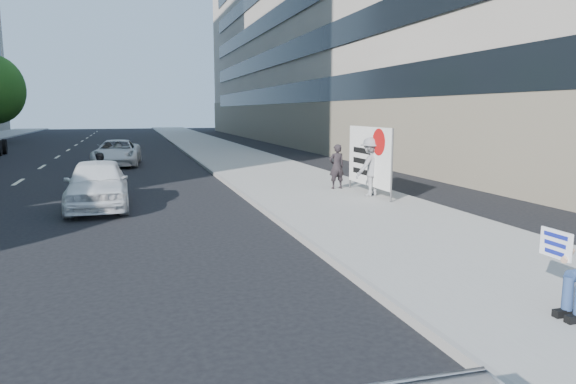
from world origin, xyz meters
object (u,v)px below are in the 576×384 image
object	(u,v)px
jogger	(371,167)
white_sedan_far	(117,153)
pedestrian_woman	(337,167)
motorcycle	(102,175)
protest_banner	(369,156)
white_sedan_near	(97,183)

from	to	relation	value
jogger	white_sedan_far	bearing A→B (deg)	-80.27
pedestrian_woman	motorcycle	bearing A→B (deg)	-18.52
jogger	white_sedan_far	distance (m)	15.84
protest_banner	motorcycle	world-z (taller)	protest_banner
protest_banner	white_sedan_near	size ratio (longest dim) A/B	0.72
protest_banner	white_sedan_far	world-z (taller)	protest_banner
jogger	white_sedan_near	bearing A→B (deg)	-29.05
pedestrian_woman	protest_banner	xyz separation A→B (m)	(0.50, -1.52, 0.47)
protest_banner	jogger	bearing A→B (deg)	-97.74
white_sedan_near	white_sedan_far	size ratio (longest dim) A/B	0.88
white_sedan_far	white_sedan_near	bearing A→B (deg)	-87.34
protest_banner	motorcycle	bearing A→B (deg)	155.37
pedestrian_woman	white_sedan_near	world-z (taller)	pedestrian_woman
protest_banner	white_sedan_near	distance (m)	8.44
jogger	white_sedan_near	distance (m)	8.42
jogger	motorcycle	size ratio (longest dim) A/B	0.92
pedestrian_woman	motorcycle	xyz separation A→B (m)	(-7.88, 2.32, -0.29)
jogger	pedestrian_woman	distance (m)	1.82
protest_banner	pedestrian_woman	bearing A→B (deg)	108.05
white_sedan_near	white_sedan_far	bearing A→B (deg)	87.90
white_sedan_near	pedestrian_woman	bearing A→B (deg)	3.13
white_sedan_far	pedestrian_woman	bearing A→B (deg)	-53.54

